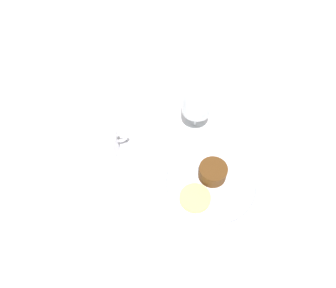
% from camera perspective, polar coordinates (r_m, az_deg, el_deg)
% --- Properties ---
extents(ground_plane, '(3.00, 3.00, 0.00)m').
position_cam_1_polar(ground_plane, '(0.81, 4.67, -4.89)').
color(ground_plane, white).
extents(dinner_plate, '(0.23, 0.23, 0.01)m').
position_cam_1_polar(dinner_plate, '(0.79, 7.40, -6.81)').
color(dinner_plate, white).
rests_on(dinner_plate, ground_plane).
extents(saucer, '(0.16, 0.16, 0.01)m').
position_cam_1_polar(saucer, '(0.85, -11.77, -1.24)').
color(saucer, white).
rests_on(saucer, ground_plane).
extents(coffee_cup, '(0.12, 0.10, 0.06)m').
position_cam_1_polar(coffee_cup, '(0.82, -11.99, 0.16)').
color(coffee_cup, white).
rests_on(coffee_cup, saucer).
extents(spoon, '(0.03, 0.10, 0.00)m').
position_cam_1_polar(spoon, '(0.84, -8.67, -0.58)').
color(spoon, silver).
rests_on(spoon, saucer).
extents(wine_glass, '(0.07, 0.07, 0.13)m').
position_cam_1_polar(wine_glass, '(0.83, 5.09, 7.19)').
color(wine_glass, silver).
rests_on(wine_glass, ground_plane).
extents(fork, '(0.04, 0.18, 0.01)m').
position_cam_1_polar(fork, '(0.78, -4.44, -8.96)').
color(fork, silver).
rests_on(fork, ground_plane).
extents(dessert_cake, '(0.07, 0.07, 0.04)m').
position_cam_1_polar(dessert_cake, '(0.78, 7.80, -4.87)').
color(dessert_cake, '#563314').
rests_on(dessert_cake, dinner_plate).
extents(pineapple_slice, '(0.07, 0.07, 0.01)m').
position_cam_1_polar(pineapple_slice, '(0.76, 4.75, -9.34)').
color(pineapple_slice, '#EFE075').
rests_on(pineapple_slice, dinner_plate).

